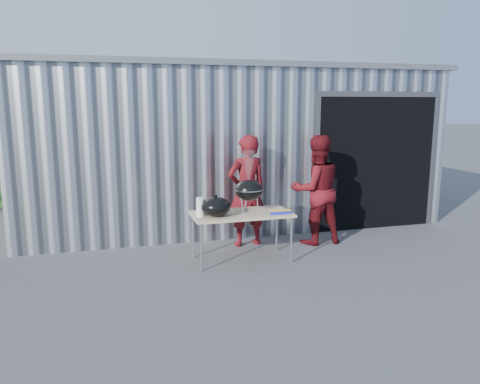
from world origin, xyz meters
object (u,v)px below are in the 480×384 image
object	(u,v)px
kettle_grill	(249,185)
person_cook	(247,191)
person_bystander	(316,190)
folding_table	(242,215)

from	to	relation	value
kettle_grill	person_cook	distance (m)	0.77
person_cook	person_bystander	distance (m)	1.19
person_bystander	kettle_grill	bearing A→B (deg)	18.64
person_bystander	folding_table	bearing A→B (deg)	18.59
person_cook	person_bystander	bearing A→B (deg)	161.41
person_bystander	person_cook	bearing A→B (deg)	-11.65
folding_table	person_cook	xyz separation A→B (m)	(0.31, 0.75, 0.23)
kettle_grill	person_cook	xyz separation A→B (m)	(0.19, 0.71, -0.23)
folding_table	person_bystander	bearing A→B (deg)	20.34
folding_table	kettle_grill	distance (m)	0.48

